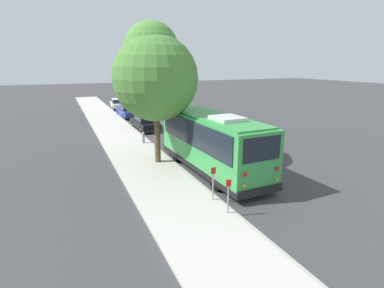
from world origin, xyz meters
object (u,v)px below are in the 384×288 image
at_px(parked_sedan_blue, 128,111).
at_px(sign_post_near, 228,196).
at_px(sign_post_far, 213,183).
at_px(fire_hydrant, 143,137).
at_px(parked_sedan_black, 145,123).
at_px(parked_sedan_white, 118,104).
at_px(shuttle_bus, 212,140).
at_px(street_tree, 155,72).

distance_m(parked_sedan_blue, sign_post_near, 24.03).
height_order(sign_post_far, fire_hydrant, sign_post_far).
height_order(parked_sedan_black, parked_sedan_white, parked_sedan_white).
bearing_deg(sign_post_near, parked_sedan_black, -4.24).
height_order(parked_sedan_blue, parked_sedan_white, parked_sedan_blue).
xyz_separation_m(shuttle_bus, parked_sedan_black, (12.06, 0.51, -1.18)).
height_order(parked_sedan_white, fire_hydrant, parked_sedan_white).
height_order(shuttle_bus, street_tree, street_tree).
bearing_deg(sign_post_near, parked_sedan_white, -2.50).
distance_m(shuttle_bus, fire_hydrant, 7.31).
distance_m(parked_sedan_blue, street_tree, 17.47).
bearing_deg(street_tree, sign_post_far, -174.45).
height_order(street_tree, fire_hydrant, street_tree).
relative_size(parked_sedan_white, street_tree, 0.55).
height_order(sign_post_near, sign_post_far, sign_post_far).
height_order(parked_sedan_blue, street_tree, street_tree).
relative_size(shuttle_bus, parked_sedan_black, 1.94).
bearing_deg(fire_hydrant, sign_post_far, -178.55).
distance_m(parked_sedan_white, sign_post_far, 29.32).
relative_size(shuttle_bus, parked_sedan_white, 1.99).
distance_m(parked_sedan_blue, sign_post_far, 22.78).
bearing_deg(parked_sedan_blue, parked_sedan_black, 178.03).
distance_m(parked_sedan_blue, parked_sedan_white, 6.55).
height_order(shuttle_bus, sign_post_far, shuttle_bus).
xyz_separation_m(street_tree, fire_hydrant, (4.45, -0.32, -4.76)).
relative_size(parked_sedan_blue, street_tree, 0.60).
distance_m(sign_post_far, fire_hydrant, 10.48).
bearing_deg(sign_post_near, shuttle_bus, -20.12).
distance_m(parked_sedan_black, parked_sedan_blue, 7.14).
bearing_deg(fire_hydrant, street_tree, 175.88).
distance_m(parked_sedan_black, parked_sedan_white, 13.69).
bearing_deg(parked_sedan_black, parked_sedan_white, -2.46).
height_order(shuttle_bus, parked_sedan_black, shuttle_bus).
xyz_separation_m(street_tree, sign_post_far, (-6.02, -0.59, -4.41)).
height_order(parked_sedan_black, fire_hydrant, parked_sedan_black).
bearing_deg(parked_sedan_blue, sign_post_far, 174.85).
relative_size(street_tree, fire_hydrant, 9.79).
height_order(shuttle_bus, fire_hydrant, shuttle_bus).
bearing_deg(shuttle_bus, fire_hydrant, 14.24).
relative_size(street_tree, sign_post_far, 5.41).
bearing_deg(parked_sedan_blue, sign_post_near, 175.01).
xyz_separation_m(sign_post_far, fire_hydrant, (10.47, 0.26, -0.35)).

